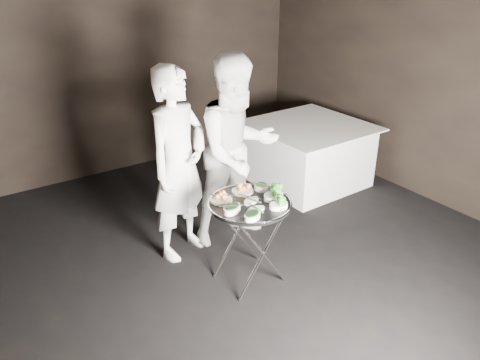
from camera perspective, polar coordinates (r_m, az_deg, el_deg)
floor at (r=4.09m, az=1.73°, el=-16.12°), size 6.00×7.00×0.05m
wall_back at (r=6.37m, az=-17.63°, el=13.50°), size 6.00×0.05×3.00m
tray_stand at (r=4.18m, az=1.17°, el=-7.08°), size 0.53×0.45×0.78m
serving_tray at (r=4.01m, az=1.22°, el=-2.86°), size 0.73×0.73×0.04m
potato_plate_a at (r=4.01m, az=-2.32°, el=-2.18°), size 0.20×0.20×0.07m
potato_plate_b at (r=4.16m, az=0.31°, el=-1.08°), size 0.19×0.19×0.07m
greens_bowl at (r=4.21m, az=2.61°, el=-0.76°), size 0.13×0.13×0.07m
asparagus_plate_a at (r=4.00m, az=1.37°, el=-2.48°), size 0.19×0.14×0.03m
asparagus_plate_b at (r=3.87m, az=1.97°, el=-3.53°), size 0.17×0.09×0.03m
spinach_bowl_a at (r=3.84m, az=-0.98°, el=-3.44°), size 0.21×0.17×0.07m
spinach_bowl_b at (r=3.74m, az=1.51°, el=-4.29°), size 0.20×0.16×0.07m
broccoli_bowl_a at (r=4.05m, az=4.11°, el=-1.85°), size 0.21×0.17×0.08m
broccoli_bowl_b at (r=3.91m, az=4.73°, el=-3.00°), size 0.18×0.14×0.07m
serving_utensils at (r=4.03m, az=0.85°, el=-1.62°), size 0.59×0.46×0.01m
waiter_left at (r=4.40m, az=-7.50°, el=1.80°), size 0.80×0.67×1.88m
waiter_right at (r=4.63m, az=-0.28°, el=3.52°), size 0.95×0.75×1.92m
dining_table at (r=6.13m, az=8.24°, el=3.19°), size 1.38×1.38×0.79m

